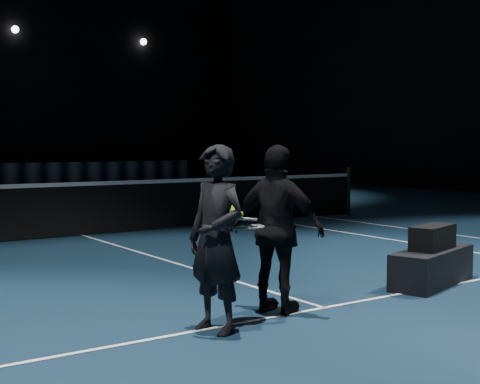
% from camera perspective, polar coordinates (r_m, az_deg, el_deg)
% --- Properties ---
extents(floor, '(36.00, 36.00, 0.00)m').
position_cam_1_polar(floor, '(12.16, -13.28, -3.64)').
color(floor, black).
rests_on(floor, ground).
extents(court_lines, '(10.98, 23.78, 0.01)m').
position_cam_1_polar(court_lines, '(12.16, -13.28, -3.62)').
color(court_lines, white).
rests_on(court_lines, floor).
extents(net_post_right, '(0.10, 0.10, 1.10)m').
position_cam_1_polar(net_post_right, '(15.58, 9.22, 0.11)').
color(net_post_right, black).
rests_on(net_post_right, floor).
extents(net_mesh, '(12.80, 0.02, 0.86)m').
position_cam_1_polar(net_mesh, '(12.11, -13.31, -1.53)').
color(net_mesh, black).
rests_on(net_mesh, floor).
extents(net_tape, '(12.80, 0.03, 0.07)m').
position_cam_1_polar(net_tape, '(12.07, -13.35, 0.67)').
color(net_tape, white).
rests_on(net_tape, net_mesh).
extents(player_bench, '(1.44, 0.84, 0.41)m').
position_cam_1_polar(player_bench, '(7.99, 16.07, -6.17)').
color(player_bench, black).
rests_on(player_bench, floor).
extents(racket_bag, '(0.74, 0.48, 0.27)m').
position_cam_1_polar(racket_bag, '(7.93, 16.12, -3.73)').
color(racket_bag, black).
rests_on(racket_bag, player_bench).
extents(bag_signature, '(0.31, 0.10, 0.09)m').
position_cam_1_polar(bag_signature, '(7.84, 16.96, -3.84)').
color(bag_signature, white).
rests_on(bag_signature, racket_bag).
extents(player_a, '(0.51, 0.66, 1.60)m').
position_cam_1_polar(player_a, '(5.69, -2.04, -4.01)').
color(player_a, black).
rests_on(player_a, floor).
extents(player_b, '(0.75, 1.02, 1.60)m').
position_cam_1_polar(player_b, '(6.33, 3.26, -3.20)').
color(player_b, black).
rests_on(player_b, floor).
extents(racket_lower, '(0.71, 0.38, 0.03)m').
position_cam_1_polar(racket_lower, '(6.01, 0.91, -3.01)').
color(racket_lower, black).
rests_on(racket_lower, player_a).
extents(racket_upper, '(0.71, 0.42, 0.10)m').
position_cam_1_polar(racket_upper, '(5.99, 0.31, -2.30)').
color(racket_upper, black).
rests_on(racket_upper, player_b).
extents(tennis_balls, '(0.12, 0.10, 0.12)m').
position_cam_1_polar(tennis_balls, '(5.86, -0.36, -1.77)').
color(tennis_balls, '#B9E731').
rests_on(tennis_balls, racket_upper).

